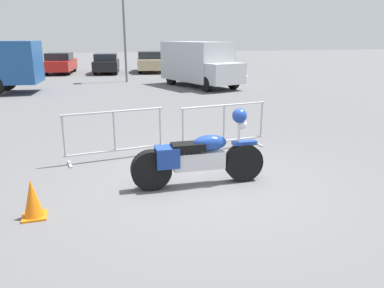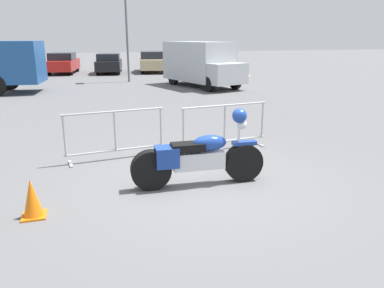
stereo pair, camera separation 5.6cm
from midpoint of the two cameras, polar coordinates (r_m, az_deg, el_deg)
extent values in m
plane|color=#5B5B5E|center=(6.84, 1.60, -5.96)|extent=(120.00, 120.00, 0.00)
cylinder|color=black|center=(6.91, 7.62, -2.78)|extent=(0.71, 0.24, 0.70)
cylinder|color=black|center=(6.50, -6.48, -3.98)|extent=(0.71, 0.24, 0.70)
cube|color=silver|center=(6.62, 0.80, -2.49)|extent=(0.93, 0.31, 0.31)
ellipsoid|color=navy|center=(6.58, 2.47, 0.18)|extent=(0.63, 0.32, 0.28)
cube|color=black|center=(6.49, -0.88, -0.43)|extent=(0.59, 0.34, 0.13)
cube|color=navy|center=(6.47, -4.08, -1.96)|extent=(0.41, 0.37, 0.35)
cube|color=navy|center=(6.80, 7.73, 0.19)|extent=(0.45, 0.18, 0.07)
cylinder|color=silver|center=(6.72, 6.91, 1.34)|extent=(0.05, 0.05, 0.49)
sphere|color=silver|center=(6.70, 7.40, 2.95)|extent=(0.18, 0.18, 0.18)
sphere|color=navy|center=(6.64, 7.01, 4.31)|extent=(0.26, 0.26, 0.26)
cylinder|color=#9EA0A5|center=(8.05, -12.11, 4.84)|extent=(2.15, 0.27, 0.04)
cylinder|color=#9EA0A5|center=(8.25, -11.76, -0.95)|extent=(2.15, 0.27, 0.04)
cylinder|color=#9EA0A5|center=(8.01, -19.16, 1.12)|extent=(0.05, 0.05, 0.85)
cylinder|color=#9EA0A5|center=(8.14, -11.93, 1.91)|extent=(0.05, 0.05, 0.85)
cylinder|color=#9EA0A5|center=(8.40, -5.04, 2.63)|extent=(0.05, 0.05, 0.85)
cube|color=#9EA0A5|center=(8.18, -18.28, -2.96)|extent=(0.11, 0.44, 0.03)
cube|color=#9EA0A5|center=(8.54, -5.39, -1.40)|extent=(0.11, 0.44, 0.03)
cylinder|color=#9EA0A5|center=(8.64, 4.78, 5.90)|extent=(2.15, 0.27, 0.04)
cylinder|color=#9EA0A5|center=(8.83, 4.65, 0.46)|extent=(2.15, 0.27, 0.04)
cylinder|color=#9EA0A5|center=(8.30, -1.58, 2.52)|extent=(0.05, 0.05, 0.85)
cylinder|color=#9EA0A5|center=(8.73, 4.71, 3.15)|extent=(0.05, 0.05, 0.85)
cylinder|color=#9EA0A5|center=(9.25, 10.36, 3.68)|extent=(0.05, 0.05, 0.85)
cube|color=#9EA0A5|center=(8.49, -1.11, -1.44)|extent=(0.11, 0.44, 0.03)
cube|color=#9EA0A5|center=(9.36, 9.82, 0.00)|extent=(0.11, 0.44, 0.03)
cube|color=#1E4C8C|center=(19.55, -25.04, 11.25)|extent=(2.08, 2.41, 1.90)
cylinder|color=black|center=(20.80, -26.55, 8.63)|extent=(0.99, 0.41, 0.96)
cube|color=#B2B7BC|center=(20.35, 0.55, 12.51)|extent=(3.09, 4.50, 2.00)
cube|color=#B2B7BC|center=(18.39, 5.06, 10.60)|extent=(2.08, 1.41, 1.00)
cylinder|color=black|center=(19.28, 6.24, 9.38)|extent=(0.44, 0.76, 0.72)
cylinder|color=black|center=(18.24, 2.15, 9.09)|extent=(0.44, 0.76, 0.72)
cylinder|color=black|center=(21.88, 0.57, 10.26)|extent=(0.44, 0.76, 0.72)
cylinder|color=black|center=(20.98, -3.26, 9.98)|extent=(0.44, 0.76, 0.72)
cube|color=#284799|center=(29.13, -25.83, 10.58)|extent=(2.28, 4.31, 0.67)
cube|color=#1E232B|center=(28.96, -26.05, 11.67)|extent=(1.84, 2.31, 0.48)
cylinder|color=black|center=(30.61, -26.34, 10.19)|extent=(0.30, 0.64, 0.61)
cylinder|color=black|center=(30.22, -23.77, 10.43)|extent=(0.30, 0.64, 0.61)
cylinder|color=black|center=(27.70, -25.12, 9.88)|extent=(0.30, 0.64, 0.61)
cube|color=#B21E19|center=(29.09, -19.46, 11.31)|extent=(2.41, 4.54, 0.70)
cube|color=#1E232B|center=(28.91, -19.63, 12.47)|extent=(1.94, 2.44, 0.50)
cylinder|color=black|center=(30.61, -20.32, 10.87)|extent=(0.32, 0.67, 0.64)
cylinder|color=black|center=(30.35, -17.55, 11.08)|extent=(0.32, 0.67, 0.64)
cylinder|color=black|center=(27.91, -21.42, 10.35)|extent=(0.32, 0.67, 0.64)
cylinder|color=black|center=(27.63, -18.39, 10.59)|extent=(0.32, 0.67, 0.64)
cube|color=black|center=(28.42, -12.94, 11.66)|extent=(2.30, 4.35, 0.67)
cube|color=#1E232B|center=(28.24, -13.04, 12.80)|extent=(1.86, 2.33, 0.48)
cylinder|color=black|center=(29.81, -14.11, 11.23)|extent=(0.30, 0.64, 0.62)
cylinder|color=black|center=(29.72, -11.35, 11.38)|extent=(0.30, 0.64, 0.62)
cylinder|color=black|center=(27.19, -14.61, 10.77)|extent=(0.30, 0.64, 0.62)
cylinder|color=black|center=(27.08, -11.58, 10.94)|extent=(0.30, 0.64, 0.62)
cube|color=tan|center=(28.92, -6.52, 12.11)|extent=(2.48, 4.69, 0.73)
cube|color=#1E232B|center=(28.73, -6.55, 13.33)|extent=(2.00, 2.51, 0.52)
cylinder|color=black|center=(30.34, -8.08, 11.67)|extent=(0.33, 0.69, 0.66)
cylinder|color=black|center=(30.40, -5.15, 11.77)|extent=(0.33, 0.69, 0.66)
cylinder|color=black|center=(27.50, -8.00, 11.23)|extent=(0.33, 0.69, 0.66)
cylinder|color=black|center=(27.56, -4.77, 11.34)|extent=(0.33, 0.69, 0.66)
cube|color=yellow|center=(30.32, -0.71, 12.28)|extent=(2.26, 4.27, 0.66)
cube|color=#1E232B|center=(30.15, -0.68, 13.34)|extent=(1.82, 2.29, 0.47)
cylinder|color=black|center=(31.54, -2.32, 11.92)|extent=(0.30, 0.63, 0.60)
cylinder|color=black|center=(31.73, 0.23, 11.95)|extent=(0.30, 0.63, 0.60)
cylinder|color=black|center=(28.97, -1.74, 11.55)|extent=(0.30, 0.63, 0.60)
cylinder|color=black|center=(29.17, 1.03, 11.59)|extent=(0.30, 0.63, 0.60)
cylinder|color=#262838|center=(23.15, -23.35, 9.45)|extent=(0.27, 0.27, 0.85)
cylinder|color=#3F3F47|center=(23.10, -23.56, 11.26)|extent=(0.39, 0.39, 0.62)
sphere|color=tan|center=(23.07, -23.67, 12.29)|extent=(0.22, 0.22, 0.22)
cylinder|color=#ADA89E|center=(24.95, 4.69, 10.25)|extent=(3.21, 3.21, 0.14)
cylinder|color=#38662D|center=(24.94, 4.70, 10.43)|extent=(2.95, 2.95, 0.02)
sphere|color=#33702D|center=(24.51, 5.72, 11.40)|extent=(1.12, 1.12, 1.12)
sphere|color=#3D7A38|center=(24.15, 4.94, 11.22)|extent=(0.99, 0.99, 0.99)
cube|color=orange|center=(6.09, -23.10, -10.09)|extent=(0.34, 0.34, 0.03)
cone|color=orange|center=(5.97, -23.41, -7.54)|extent=(0.28, 0.28, 0.56)
cylinder|color=#595B60|center=(22.56, -10.32, 16.27)|extent=(0.12, 0.12, 5.50)
camera|label=1|loc=(0.03, -90.23, -0.07)|focal=35.00mm
camera|label=2|loc=(0.03, 89.77, 0.07)|focal=35.00mm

